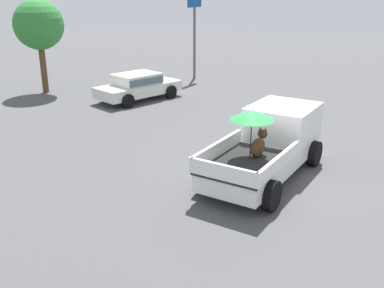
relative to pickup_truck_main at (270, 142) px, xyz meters
The scene contains 5 objects.
ground_plane 1.07m from the pickup_truck_main, behind, with size 80.00×80.00×0.00m, color #4C4C4F.
pickup_truck_main is the anchor object (origin of this frame).
parked_sedan_near 10.43m from the pickup_truck_main, 60.49° to the left, with size 4.59×2.73×1.33m.
motel_sign 15.07m from the pickup_truck_main, 40.18° to the left, with size 1.40×0.16×5.11m.
tree_by_lot 15.06m from the pickup_truck_main, 74.95° to the left, with size 2.54×2.54×4.80m.
Camera 1 is at (-11.29, -4.51, 5.35)m, focal length 41.19 mm.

